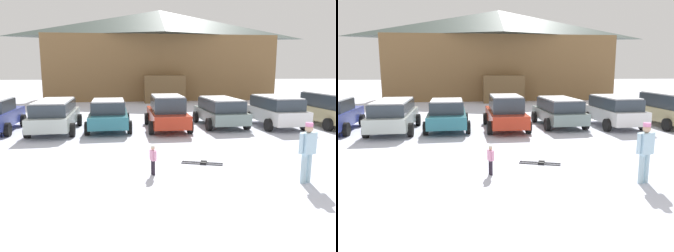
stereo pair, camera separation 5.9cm
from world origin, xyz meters
TOP-DOWN VIEW (x-y plane):
  - ski_lodge at (0.13, 29.64)m, footprint 22.23×10.47m
  - parked_silver_wagon at (-6.35, 11.74)m, footprint 2.33×4.81m
  - parked_teal_hatchback at (-3.78, 12.02)m, footprint 2.37×4.47m
  - parked_red_sedan at (-0.84, 11.86)m, footprint 2.19×4.59m
  - parked_grey_wagon at (2.08, 12.44)m, footprint 2.42×4.30m
  - parked_white_suv at (4.93, 11.97)m, footprint 2.33×4.23m
  - parked_beige_suv at (7.96, 11.86)m, footprint 2.38×4.51m
  - skier_adult_in_blue_parka at (2.14, 3.57)m, footprint 0.59×0.37m
  - skier_child_in_pink_snowsuit at (-1.97, 4.67)m, footprint 0.20×0.31m
  - pair_of_skis at (-0.29, 5.63)m, footprint 1.37×0.68m

SIDE VIEW (x-z plane):
  - pair_of_skis at x=-0.29m, z-range -0.02..0.06m
  - skier_child_in_pink_snowsuit at x=-1.97m, z-range 0.06..0.95m
  - parked_teal_hatchback at x=-3.78m, z-range 0.02..1.55m
  - parked_grey_wagon at x=2.08m, z-range 0.07..1.58m
  - parked_silver_wagon at x=-6.35m, z-range 0.07..1.63m
  - parked_red_sedan at x=-0.84m, z-range 0.00..1.73m
  - parked_white_suv at x=4.93m, z-range 0.07..1.69m
  - skier_adult_in_blue_parka at x=2.14m, z-range 0.11..1.78m
  - parked_beige_suv at x=7.96m, z-range 0.06..1.83m
  - ski_lodge at x=0.13m, z-range 0.06..8.79m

